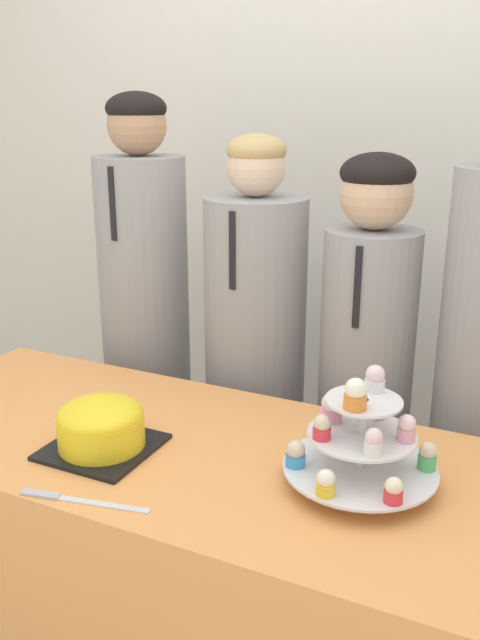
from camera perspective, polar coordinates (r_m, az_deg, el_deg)
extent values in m
cube|color=silver|center=(2.57, 10.89, 13.25)|extent=(9.00, 0.06, 2.70)
cube|color=#EF9951|center=(1.82, -2.19, -21.68)|extent=(1.80, 0.68, 0.77)
cube|color=black|center=(1.64, -11.51, -10.43)|extent=(0.24, 0.24, 0.01)
cylinder|color=yellow|center=(1.62, -11.61, -9.10)|extent=(0.20, 0.20, 0.08)
ellipsoid|color=yellow|center=(1.60, -11.70, -7.78)|extent=(0.20, 0.20, 0.07)
cube|color=silver|center=(1.44, -11.41, -14.99)|extent=(0.20, 0.05, 0.00)
cube|color=#B2B2B7|center=(1.50, -16.42, -13.94)|extent=(0.09, 0.04, 0.01)
cylinder|color=silver|center=(1.45, 10.19, -10.10)|extent=(0.02, 0.02, 0.19)
cylinder|color=silver|center=(1.48, 10.06, -12.15)|extent=(0.33, 0.33, 0.01)
cylinder|color=silver|center=(1.44, 10.22, -9.50)|extent=(0.23, 0.23, 0.01)
cylinder|color=silver|center=(1.41, 10.40, -6.71)|extent=(0.16, 0.16, 0.01)
cylinder|color=#3893DB|center=(1.46, 4.69, -11.67)|extent=(0.04, 0.04, 0.03)
sphere|color=beige|center=(1.45, 4.72, -10.82)|extent=(0.04, 0.04, 0.04)
cylinder|color=yellow|center=(1.37, 7.21, -13.94)|extent=(0.04, 0.04, 0.03)
sphere|color=white|center=(1.36, 7.25, -13.09)|extent=(0.04, 0.04, 0.04)
cylinder|color=#E5333D|center=(1.37, 12.77, -14.28)|extent=(0.04, 0.04, 0.02)
sphere|color=#F4E5C6|center=(1.36, 12.84, -13.47)|extent=(0.04, 0.04, 0.04)
cylinder|color=#4CB766|center=(1.49, 15.46, -11.45)|extent=(0.04, 0.04, 0.03)
sphere|color=beige|center=(1.48, 15.54, -10.56)|extent=(0.04, 0.04, 0.04)
cylinder|color=#3893DB|center=(1.58, 12.37, -9.53)|extent=(0.04, 0.04, 0.03)
sphere|color=white|center=(1.57, 12.44, -8.65)|extent=(0.04, 0.04, 0.04)
cylinder|color=#E5333D|center=(1.57, 7.40, -9.37)|extent=(0.04, 0.04, 0.03)
sphere|color=beige|center=(1.56, 7.43, -8.55)|extent=(0.04, 0.04, 0.04)
cylinder|color=#E5333D|center=(1.41, 6.90, -9.43)|extent=(0.04, 0.04, 0.02)
sphere|color=beige|center=(1.40, 6.93, -8.60)|extent=(0.04, 0.04, 0.04)
cylinder|color=white|center=(1.36, 11.15, -10.54)|extent=(0.04, 0.04, 0.03)
sphere|color=silver|center=(1.35, 11.21, -9.59)|extent=(0.03, 0.03, 0.03)
cylinder|color=pink|center=(1.43, 13.81, -9.32)|extent=(0.04, 0.04, 0.03)
sphere|color=silver|center=(1.42, 13.89, -8.43)|extent=(0.04, 0.04, 0.04)
cylinder|color=pink|center=(1.51, 11.50, -7.52)|extent=(0.04, 0.04, 0.03)
sphere|color=#F4E5C6|center=(1.50, 11.56, -6.65)|extent=(0.03, 0.03, 0.03)
cylinder|color=pink|center=(1.48, 7.69, -7.90)|extent=(0.05, 0.05, 0.03)
sphere|color=silver|center=(1.47, 7.73, -6.98)|extent=(0.05, 0.05, 0.05)
cylinder|color=orange|center=(1.36, 9.68, -6.81)|extent=(0.05, 0.05, 0.03)
sphere|color=white|center=(1.35, 9.74, -5.74)|extent=(0.04, 0.04, 0.04)
cylinder|color=white|center=(1.45, 11.27, -5.41)|extent=(0.04, 0.04, 0.03)
sphere|color=silver|center=(1.44, 11.32, -4.50)|extent=(0.04, 0.04, 0.04)
cylinder|color=#939399|center=(2.34, -7.79, -3.63)|extent=(0.29, 0.29, 1.38)
sphere|color=tan|center=(2.18, -8.68, 15.90)|extent=(0.18, 0.18, 0.18)
ellipsoid|color=black|center=(2.18, -8.75, 17.22)|extent=(0.19, 0.19, 0.10)
cube|color=black|center=(2.08, -10.71, 9.56)|extent=(0.02, 0.01, 0.22)
cylinder|color=#939399|center=(2.18, 1.24, -6.61)|extent=(0.31, 0.31, 1.28)
sphere|color=beige|center=(1.99, 1.38, 12.75)|extent=(0.17, 0.17, 0.17)
ellipsoid|color=tan|center=(1.99, 1.39, 14.10)|extent=(0.17, 0.17, 0.09)
cube|color=black|center=(1.88, -0.66, 5.82)|extent=(0.02, 0.01, 0.22)
cylinder|color=#939399|center=(2.09, 10.22, -9.11)|extent=(0.27, 0.27, 1.21)
sphere|color=#D6AD89|center=(1.88, 11.41, 10.41)|extent=(0.20, 0.20, 0.20)
ellipsoid|color=black|center=(1.87, 11.52, 12.06)|extent=(0.20, 0.20, 0.11)
cube|color=black|center=(1.79, 9.85, 2.69)|extent=(0.02, 0.01, 0.22)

